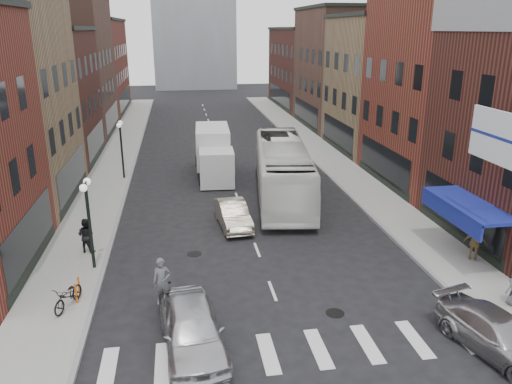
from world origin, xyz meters
TOP-DOWN VIEW (x-y plane):
  - ground at (0.00, 0.00)m, footprint 160.00×160.00m
  - sidewalk_left at (-8.50, 22.00)m, footprint 3.00×74.00m
  - sidewalk_right at (8.50, 22.00)m, footprint 3.00×74.00m
  - curb_left at (-7.00, 22.00)m, footprint 0.20×74.00m
  - curb_right at (7.00, 22.00)m, footprint 0.20×74.00m
  - crosswalk_stripes at (0.00, -3.00)m, footprint 12.00×2.20m
  - bldg_left_mid_b at (-14.99, 24.00)m, footprint 10.30×10.20m
  - bldg_left_far_a at (-14.99, 35.00)m, footprint 10.30×12.20m
  - bldg_left_far_b at (-14.99, 49.00)m, footprint 10.30×16.20m
  - bldg_right_mid_a at (15.00, 14.00)m, footprint 10.30×10.20m
  - bldg_right_mid_b at (14.99, 24.00)m, footprint 10.30×10.20m
  - bldg_right_far_a at (14.99, 35.00)m, footprint 10.30×12.20m
  - bldg_right_far_b at (14.99, 49.00)m, footprint 10.30×16.20m
  - awning_blue at (8.93, 2.50)m, footprint 1.80×5.00m
  - billboard_sign at (8.59, 0.50)m, footprint 1.52×3.00m
  - streetlamp_near at (-7.40, 4.00)m, footprint 0.32×1.22m
  - streetlamp_far at (-7.40, 18.00)m, footprint 0.32×1.22m
  - bike_rack at (-7.60, 1.30)m, footprint 0.08×0.68m
  - box_truck at (-1.05, 18.11)m, footprint 2.58×7.76m
  - motorcycle_rider at (-4.30, -0.22)m, footprint 0.68×2.31m
  - transit_bus at (2.81, 12.58)m, footprint 4.63×12.91m
  - sedan_left_near at (-3.32, -2.48)m, footprint 2.41×4.95m
  - sedan_left_far at (-0.80, 8.18)m, footprint 1.79×4.22m
  - curb_car at (6.50, -4.10)m, footprint 2.95×4.89m
  - parked_bicycle at (-7.83, 0.73)m, footprint 1.22×1.90m
  - ped_left_solo at (-7.95, 5.73)m, footprint 0.92×0.73m
  - ped_right_b at (9.46, 2.13)m, footprint 1.07×0.94m

SIDE VIEW (x-z plane):
  - ground at x=0.00m, z-range 0.00..0.00m
  - curb_left at x=-7.00m, z-range -0.08..0.08m
  - curb_right at x=7.00m, z-range -0.08..0.08m
  - crosswalk_stripes at x=0.00m, z-range -0.01..0.01m
  - sidewalk_left at x=-8.50m, z-range 0.00..0.15m
  - sidewalk_right at x=8.50m, z-range 0.00..0.15m
  - bike_rack at x=-7.60m, z-range 0.15..0.95m
  - parked_bicycle at x=-7.83m, z-range 0.15..1.09m
  - curb_car at x=6.50m, z-range 0.00..1.33m
  - sedan_left_far at x=-0.80m, z-range 0.00..1.35m
  - sedan_left_near at x=-3.32m, z-range 0.00..1.63m
  - ped_right_b at x=9.46m, z-range 0.15..1.80m
  - ped_left_solo at x=-7.95m, z-range 0.15..1.80m
  - motorcycle_rider at x=-4.30m, z-range -0.08..2.28m
  - box_truck at x=-1.05m, z-range -0.02..3.32m
  - transit_bus at x=2.81m, z-range 0.00..3.52m
  - awning_blue at x=8.93m, z-range 2.24..3.02m
  - streetlamp_near at x=-7.40m, z-range 0.86..4.97m
  - streetlamp_far at x=-7.40m, z-range 0.86..4.97m
  - bldg_right_far_b at x=14.99m, z-range 0.00..10.30m
  - bldg_left_mid_b at x=-14.99m, z-range 0.00..10.30m
  - bldg_left_far_b at x=-14.99m, z-range 0.00..11.30m
  - bldg_right_mid_b at x=14.99m, z-range 0.00..11.30m
  - billboard_sign at x=8.59m, z-range 4.28..7.98m
  - bldg_right_far_a at x=14.99m, z-range 0.00..12.30m
  - bldg_left_far_a at x=-14.99m, z-range 0.00..13.30m
  - bldg_right_mid_a at x=15.00m, z-range 0.00..14.30m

